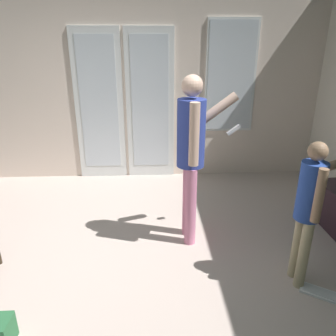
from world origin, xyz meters
TOP-DOWN VIEW (x-y plane):
  - ground_plane at (0.00, 0.00)m, footprint 6.24×4.89m
  - wall_back_with_doors at (0.07, 2.41)m, footprint 6.24×0.09m
  - person_adult at (1.01, 0.62)m, footprint 0.64×0.46m
  - person_child at (1.85, -0.07)m, footprint 0.56×0.33m
  - loose_keyboard at (2.03, -0.28)m, footprint 0.44×0.35m

SIDE VIEW (x-z plane):
  - ground_plane at x=0.00m, z-range -0.02..0.00m
  - loose_keyboard at x=2.03m, z-range 0.00..0.02m
  - person_child at x=1.85m, z-range 0.13..1.35m
  - person_adult at x=1.01m, z-range 0.16..1.81m
  - wall_back_with_doors at x=0.07m, z-range -0.04..2.86m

